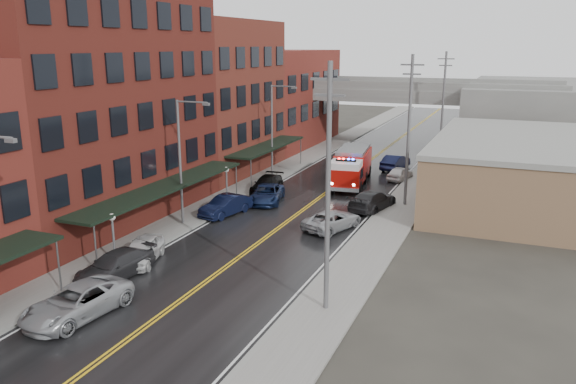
% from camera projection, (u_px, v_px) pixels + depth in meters
% --- Properties ---
extents(road, '(11.00, 160.00, 0.02)m').
position_uv_depth(road, '(300.00, 212.00, 43.72)').
color(road, black).
rests_on(road, ground).
extents(sidewalk_left, '(3.00, 160.00, 0.15)m').
position_uv_depth(sidewalk_left, '(218.00, 202.00, 46.40)').
color(sidewalk_left, slate).
rests_on(sidewalk_left, ground).
extents(sidewalk_right, '(3.00, 160.00, 0.15)m').
position_uv_depth(sidewalk_right, '(393.00, 223.00, 41.02)').
color(sidewalk_right, slate).
rests_on(sidewalk_right, ground).
extents(curb_left, '(0.30, 160.00, 0.15)m').
position_uv_depth(curb_left, '(235.00, 204.00, 45.79)').
color(curb_left, gray).
rests_on(curb_left, ground).
extents(curb_right, '(0.30, 160.00, 0.15)m').
position_uv_depth(curb_right, '(371.00, 220.00, 41.63)').
color(curb_right, gray).
rests_on(curb_right, ground).
extents(brick_building_b, '(9.00, 20.00, 18.00)m').
position_uv_depth(brick_building_b, '(92.00, 98.00, 40.08)').
color(brick_building_b, '#521D15').
rests_on(brick_building_b, ground).
extents(brick_building_c, '(9.00, 15.00, 15.00)m').
position_uv_depth(brick_building_c, '(214.00, 98.00, 56.11)').
color(brick_building_c, '#5A211B').
rests_on(brick_building_c, ground).
extents(brick_building_far, '(9.00, 20.00, 12.00)m').
position_uv_depth(brick_building_far, '(282.00, 98.00, 72.13)').
color(brick_building_far, maroon).
rests_on(brick_building_far, ground).
extents(tan_building, '(14.00, 22.00, 5.00)m').
position_uv_depth(tan_building, '(525.00, 172.00, 46.14)').
color(tan_building, '#8F684D').
rests_on(tan_building, ground).
extents(right_far_block, '(18.00, 30.00, 8.00)m').
position_uv_depth(right_far_block, '(544.00, 115.00, 71.84)').
color(right_far_block, slate).
rests_on(right_far_block, ground).
extents(awning_1, '(2.60, 18.00, 3.09)m').
position_uv_depth(awning_1, '(165.00, 187.00, 39.47)').
color(awning_1, black).
rests_on(awning_1, ground).
extents(awning_2, '(2.60, 13.00, 3.09)m').
position_uv_depth(awning_2, '(268.00, 147.00, 55.11)').
color(awning_2, black).
rests_on(awning_2, ground).
extents(globe_lamp_1, '(0.44, 0.44, 3.12)m').
position_uv_depth(globe_lamp_1, '(113.00, 227.00, 32.98)').
color(globe_lamp_1, '#59595B').
rests_on(globe_lamp_1, ground).
extents(globe_lamp_2, '(0.44, 0.44, 3.12)m').
position_uv_depth(globe_lamp_2, '(226.00, 177.00, 45.50)').
color(globe_lamp_2, '#59595B').
rests_on(globe_lamp_2, ground).
extents(street_lamp_1, '(2.64, 0.22, 9.00)m').
position_uv_depth(street_lamp_1, '(183.00, 155.00, 39.45)').
color(street_lamp_1, '#59595B').
rests_on(street_lamp_1, ground).
extents(street_lamp_2, '(2.64, 0.22, 9.00)m').
position_uv_depth(street_lamp_2, '(274.00, 125.00, 53.76)').
color(street_lamp_2, '#59595B').
rests_on(street_lamp_2, ground).
extents(utility_pole_0, '(1.80, 0.24, 12.00)m').
position_uv_depth(utility_pole_0, '(328.00, 186.00, 26.06)').
color(utility_pole_0, '#59595B').
rests_on(utility_pole_0, ground).
extents(utility_pole_1, '(1.80, 0.24, 12.00)m').
position_uv_depth(utility_pole_1, '(409.00, 129.00, 43.94)').
color(utility_pole_1, '#59595B').
rests_on(utility_pole_1, ground).
extents(utility_pole_2, '(1.80, 0.24, 12.00)m').
position_uv_depth(utility_pole_2, '(443.00, 104.00, 61.82)').
color(utility_pole_2, '#59595B').
rests_on(utility_pole_2, ground).
extents(overpass, '(40.00, 10.00, 7.50)m').
position_uv_depth(overpass, '(392.00, 99.00, 70.82)').
color(overpass, slate).
rests_on(overpass, ground).
extents(fire_truck, '(4.43, 9.13, 3.23)m').
position_uv_depth(fire_truck, '(351.00, 166.00, 52.15)').
color(fire_truck, '#A50D07').
rests_on(fire_truck, ground).
extents(parked_car_left_2, '(3.23, 5.84, 1.55)m').
position_uv_depth(parked_car_left_2, '(77.00, 302.00, 26.80)').
color(parked_car_left_2, '#96999D').
rests_on(parked_car_left_2, ground).
extents(parked_car_left_3, '(2.79, 5.28, 1.46)m').
position_uv_depth(parked_car_left_3, '(115.00, 265.00, 31.34)').
color(parked_car_left_3, '#2A2A2D').
rests_on(parked_car_left_3, ground).
extents(parked_car_left_4, '(3.07, 4.78, 1.51)m').
position_uv_depth(parked_car_left_4, '(142.00, 250.00, 33.57)').
color(parked_car_left_4, silver).
rests_on(parked_car_left_4, ground).
extents(parked_car_left_5, '(2.62, 4.90, 1.54)m').
position_uv_depth(parked_car_left_5, '(226.00, 206.00, 42.87)').
color(parked_car_left_5, black).
rests_on(parked_car_left_5, ground).
extents(parked_car_left_6, '(3.53, 5.53, 1.42)m').
position_uv_depth(parked_car_left_6, '(267.00, 194.00, 46.44)').
color(parked_car_left_6, '#111E42').
rests_on(parked_car_left_6, ground).
extents(parked_car_left_7, '(2.47, 5.04, 1.41)m').
position_uv_depth(parked_car_left_7, '(267.00, 184.00, 49.68)').
color(parked_car_left_7, black).
rests_on(parked_car_left_7, ground).
extents(parked_car_right_0, '(3.79, 5.37, 1.36)m').
position_uv_depth(parked_car_right_0, '(333.00, 220.00, 39.65)').
color(parked_car_right_0, '#97999E').
rests_on(parked_car_right_0, ground).
extents(parked_car_right_1, '(3.28, 5.68, 1.55)m').
position_uv_depth(parked_car_right_1, '(372.00, 200.00, 44.35)').
color(parked_car_right_1, black).
rests_on(parked_car_right_1, ground).
extents(parked_car_right_2, '(2.18, 4.10, 1.33)m').
position_uv_depth(parked_car_right_2, '(400.00, 173.00, 54.07)').
color(parked_car_right_2, silver).
rests_on(parked_car_right_2, ground).
extents(parked_car_right_3, '(2.38, 4.98, 1.57)m').
position_uv_depth(parked_car_right_3, '(395.00, 162.00, 58.60)').
color(parked_car_right_3, '#0E1334').
rests_on(parked_car_right_3, ground).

